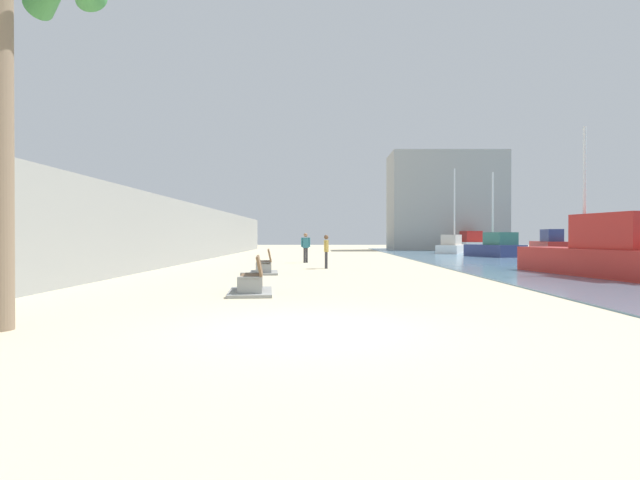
{
  "coord_description": "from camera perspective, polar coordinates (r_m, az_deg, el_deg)",
  "views": [
    {
      "loc": [
        0.2,
        -7.93,
        1.49
      ],
      "look_at": [
        0.11,
        10.1,
        1.35
      ],
      "focal_mm": 27.93,
      "sensor_mm": 36.0,
      "label": 1
    }
  ],
  "objects": [
    {
      "name": "boat_nearest",
      "position": [
        20.76,
        29.39,
        -1.34
      ],
      "size": [
        2.82,
        7.21,
        5.6
      ],
      "color": "red",
      "rests_on": "water_bay"
    },
    {
      "name": "person_standing",
      "position": [
        22.87,
        0.98,
        -1.06
      ],
      "size": [
        0.21,
        0.53,
        1.55
      ],
      "color": "#333338",
      "rests_on": "ground"
    },
    {
      "name": "boat_distant",
      "position": [
        44.28,
        15.27,
        -0.67
      ],
      "size": [
        4.22,
        6.06,
        7.34
      ],
      "color": "white",
      "rests_on": "water_bay"
    },
    {
      "name": "seawall",
      "position": [
        27.05,
        -16.26,
        0.84
      ],
      "size": [
        0.8,
        64.0,
        3.38
      ],
      "primitive_type": "cube",
      "color": "gray",
      "rests_on": "ground"
    },
    {
      "name": "ground_plane",
      "position": [
        25.97,
        -0.16,
        -2.85
      ],
      "size": [
        120.0,
        120.0,
        0.0
      ],
      "primitive_type": "plane",
      "color": "beige"
    },
    {
      "name": "bench_far",
      "position": [
        19.98,
        -6.1,
        -3.17
      ],
      "size": [
        1.3,
        2.2,
        0.98
      ],
      "color": "gray",
      "rests_on": "ground"
    },
    {
      "name": "boat_far_left",
      "position": [
        37.67,
        19.77,
        -0.8
      ],
      "size": [
        3.59,
        4.59,
        6.07
      ],
      "color": "navy",
      "rests_on": "water_bay"
    },
    {
      "name": "boat_far_right",
      "position": [
        54.14,
        25.06,
        -0.33
      ],
      "size": [
        2.96,
        6.83,
        2.13
      ],
      "color": "red",
      "rests_on": "water_bay"
    },
    {
      "name": "harbor_building",
      "position": [
        55.74,
        14.43,
        4.25
      ],
      "size": [
        12.0,
        6.0,
        10.42
      ],
      "primitive_type": "cube",
      "color": "#9E9E99",
      "rests_on": "ground"
    },
    {
      "name": "bench_near",
      "position": [
        13.06,
        -7.57,
        -5.08
      ],
      "size": [
        1.31,
        2.2,
        0.98
      ],
      "color": "gray",
      "rests_on": "ground"
    },
    {
      "name": "person_walking",
      "position": [
        27.89,
        -1.39,
        -0.63
      ],
      "size": [
        0.52,
        0.25,
        1.67
      ],
      "color": "#333338",
      "rests_on": "ground"
    },
    {
      "name": "boat_outer",
      "position": [
        52.88,
        16.83,
        -0.39
      ],
      "size": [
        2.26,
        7.38,
        1.97
      ],
      "color": "white",
      "rests_on": "water_bay"
    }
  ]
}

